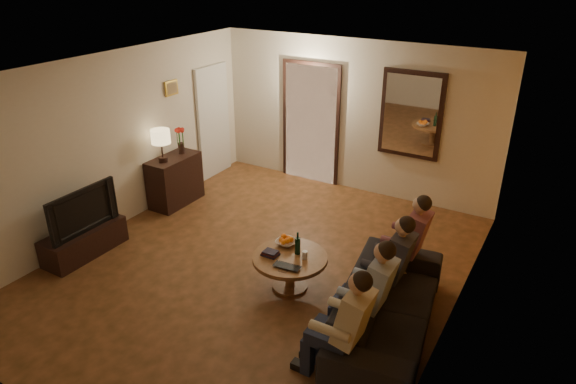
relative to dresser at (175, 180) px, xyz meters
The scene contains 33 objects.
floor 2.47m from the dresser, 22.73° to the right, with size 5.00×6.00×0.01m, color #462F13.
ceiling 3.28m from the dresser, 22.73° to the right, with size 5.00×6.00×0.01m, color white.
back_wall 3.18m from the dresser, 42.44° to the left, with size 5.00×0.02×2.60m, color beige.
front_wall 4.63m from the dresser, 60.29° to the right, with size 5.00×0.02×2.60m, color beige.
left_wall 1.32m from the dresser, 104.86° to the right, with size 0.02×6.00×2.60m, color beige.
right_wall 4.92m from the dresser, 11.22° to the right, with size 0.02×6.00×2.60m, color beige.
orange_accent 4.91m from the dresser, 11.25° to the right, with size 0.01×6.00×2.60m, color orange.
kitchen_doorway 2.58m from the dresser, 54.56° to the left, with size 1.00×0.06×2.10m, color #FFE0A5.
door_trim 2.57m from the dresser, 54.43° to the left, with size 1.12×0.04×2.22m, color black.
fridge_glimpse 2.70m from the dresser, 50.23° to the left, with size 0.45×0.03×1.70m, color silver.
mirror_frame 3.98m from the dresser, 31.83° to the left, with size 1.00×0.05×1.40m, color black.
mirror_glass 3.96m from the dresser, 31.45° to the left, with size 0.86×0.02×1.26m, color white.
white_door 1.50m from the dresser, 98.79° to the left, with size 0.06×0.85×2.04m, color white.
framed_art 1.50m from the dresser, 121.61° to the left, with size 0.03×0.28×0.24m, color #B28C33.
art_canvas 1.50m from the dresser, 119.83° to the left, with size 0.01×0.22×0.18m, color brown.
dresser is the anchor object (origin of this frame).
table_lamp 0.71m from the dresser, 90.00° to the right, with size 0.30×0.30×0.54m, color beige, non-canonical shape.
flower_vase 0.66m from the dresser, 90.00° to the left, with size 0.14×0.14×0.44m, color red, non-canonical shape.
tv_stand 1.89m from the dresser, 90.00° to the right, with size 0.45×1.16×0.39m, color black.
tv 1.90m from the dresser, 90.00° to the right, with size 0.14×1.07×0.62m, color black.
sofa 4.40m from the dresser, 17.31° to the right, with size 0.89×2.28×0.67m, color black.
person_a 4.67m from the dresser, 28.30° to the right, with size 0.60×0.40×1.20m, color tan, non-canonical shape.
person_b 4.41m from the dresser, 21.42° to the right, with size 0.60×0.40×1.20m, color tan, non-canonical shape.
person_c 4.23m from the dresser, 13.82° to the right, with size 0.60×0.40×1.20m, color tan, non-canonical shape.
person_d 4.13m from the dresser, ahead, with size 0.60×0.40×1.20m, color tan, non-canonical shape.
dog 3.91m from the dresser, ahead, with size 0.56×0.24×0.56m, color #A4834C, non-canonical shape.
coffee_table 3.08m from the dresser, 21.53° to the right, with size 0.93×0.93×0.45m, color brown.
bowl 2.83m from the dresser, 18.72° to the right, with size 0.26×0.26×0.06m, color white.
oranges 2.84m from the dresser, 18.72° to the right, with size 0.20×0.20×0.08m, color orange, non-canonical shape.
wine_bottle 3.10m from the dresser, 19.46° to the right, with size 0.07×0.07×0.31m, color black, non-canonical shape.
wine_glass 3.23m from the dresser, 19.53° to the right, with size 0.06×0.06×0.10m, color silver.
book_stack 2.92m from the dresser, 24.94° to the right, with size 0.20×0.15×0.07m, color black, non-canonical shape.
laptop 3.28m from the dresser, 25.44° to the right, with size 0.33×0.21×0.03m, color black.
Camera 1 is at (3.31, -4.82, 3.81)m, focal length 32.00 mm.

